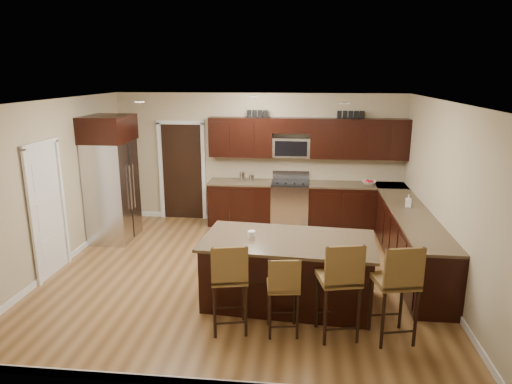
# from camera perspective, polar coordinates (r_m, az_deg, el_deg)

# --- Properties ---
(floor) EXTENTS (6.00, 6.00, 0.00)m
(floor) POSITION_cam_1_polar(r_m,az_deg,el_deg) (7.39, -1.83, -10.10)
(floor) COLOR olive
(floor) RESTS_ON ground
(ceiling) EXTENTS (6.00, 6.00, 0.00)m
(ceiling) POSITION_cam_1_polar(r_m,az_deg,el_deg) (6.72, -2.02, 11.30)
(ceiling) COLOR silver
(ceiling) RESTS_ON wall_back
(wall_back) EXTENTS (6.00, 0.00, 6.00)m
(wall_back) POSITION_cam_1_polar(r_m,az_deg,el_deg) (9.60, 0.35, 4.21)
(wall_back) COLOR tan
(wall_back) RESTS_ON floor
(wall_left) EXTENTS (0.00, 5.50, 5.50)m
(wall_left) POSITION_cam_1_polar(r_m,az_deg,el_deg) (7.92, -23.97, 0.66)
(wall_left) COLOR tan
(wall_left) RESTS_ON floor
(wall_right) EXTENTS (0.00, 5.50, 5.50)m
(wall_right) POSITION_cam_1_polar(r_m,az_deg,el_deg) (7.17, 22.57, -0.56)
(wall_right) COLOR tan
(wall_right) RESTS_ON floor
(base_cabinets) EXTENTS (4.02, 3.96, 0.92)m
(base_cabinets) POSITION_cam_1_polar(r_m,az_deg,el_deg) (8.56, 12.24, -3.59)
(base_cabinets) COLOR black
(base_cabinets) RESTS_ON floor
(upper_cabinets) EXTENTS (4.00, 0.33, 0.80)m
(upper_cabinets) POSITION_cam_1_polar(r_m,az_deg,el_deg) (9.31, 6.70, 6.84)
(upper_cabinets) COLOR black
(upper_cabinets) RESTS_ON wall_back
(range) EXTENTS (0.76, 0.64, 1.11)m
(range) POSITION_cam_1_polar(r_m,az_deg,el_deg) (9.47, 4.26, -1.44)
(range) COLOR silver
(range) RESTS_ON floor
(microwave) EXTENTS (0.76, 0.31, 0.40)m
(microwave) POSITION_cam_1_polar(r_m,az_deg,el_deg) (9.37, 4.42, 5.58)
(microwave) COLOR silver
(microwave) RESTS_ON upper_cabinets
(doorway) EXTENTS (0.85, 0.03, 2.06)m
(doorway) POSITION_cam_1_polar(r_m,az_deg,el_deg) (9.94, -9.18, 2.51)
(doorway) COLOR black
(doorway) RESTS_ON floor
(pantry_door) EXTENTS (0.03, 0.80, 2.04)m
(pantry_door) POSITION_cam_1_polar(r_m,az_deg,el_deg) (7.74, -24.67, -2.26)
(pantry_door) COLOR white
(pantry_door) RESTS_ON floor
(letter_decor) EXTENTS (2.20, 0.03, 0.15)m
(letter_decor) POSITION_cam_1_polar(r_m,az_deg,el_deg) (9.26, 5.88, 9.65)
(letter_decor) COLOR black
(letter_decor) RESTS_ON upper_cabinets
(island) EXTENTS (2.40, 1.38, 0.92)m
(island) POSITION_cam_1_polar(r_m,az_deg,el_deg) (6.38, 3.98, -10.05)
(island) COLOR black
(island) RESTS_ON floor
(stool_left) EXTENTS (0.51, 0.51, 1.16)m
(stool_left) POSITION_cam_1_polar(r_m,az_deg,el_deg) (5.55, -3.35, -10.63)
(stool_left) COLOR brown
(stool_left) RESTS_ON floor
(stool_mid) EXTENTS (0.43, 0.43, 1.02)m
(stool_mid) POSITION_cam_1_polar(r_m,az_deg,el_deg) (5.54, 3.45, -11.73)
(stool_mid) COLOR brown
(stool_mid) RESTS_ON floor
(stool_right) EXTENTS (0.55, 0.55, 1.23)m
(stool_right) POSITION_cam_1_polar(r_m,az_deg,el_deg) (5.49, 10.50, -10.68)
(stool_right) COLOR brown
(stool_right) RESTS_ON floor
(refrigerator) EXTENTS (0.79, 1.00, 2.35)m
(refrigerator) POSITION_cam_1_polar(r_m,az_deg,el_deg) (8.92, -17.62, 1.74)
(refrigerator) COLOR silver
(refrigerator) RESTS_ON floor
(floor_mat) EXTENTS (1.16, 0.97, 0.01)m
(floor_mat) POSITION_cam_1_polar(r_m,az_deg,el_deg) (8.88, 9.16, -5.88)
(floor_mat) COLOR olive
(floor_mat) RESTS_ON floor
(fruit_bowl) EXTENTS (0.32, 0.32, 0.07)m
(fruit_bowl) POSITION_cam_1_polar(r_m,az_deg,el_deg) (9.43, 13.92, 1.13)
(fruit_bowl) COLOR silver
(fruit_bowl) RESTS_ON base_cabinets
(soap_bottle) EXTENTS (0.11, 0.11, 0.21)m
(soap_bottle) POSITION_cam_1_polar(r_m,az_deg,el_deg) (8.03, 18.52, -1.05)
(soap_bottle) COLOR #B2B2B2
(soap_bottle) RESTS_ON base_cabinets
(canister_tall) EXTENTS (0.12, 0.12, 0.20)m
(canister_tall) POSITION_cam_1_polar(r_m,az_deg,el_deg) (9.41, -1.72, 1.92)
(canister_tall) COLOR silver
(canister_tall) RESTS_ON base_cabinets
(canister_short) EXTENTS (0.11, 0.11, 0.14)m
(canister_short) POSITION_cam_1_polar(r_m,az_deg,el_deg) (9.39, -0.57, 1.74)
(canister_short) COLOR silver
(canister_short) RESTS_ON base_cabinets
(island_jar) EXTENTS (0.10, 0.10, 0.10)m
(island_jar) POSITION_cam_1_polar(r_m,az_deg,el_deg) (6.21, -0.56, -5.33)
(island_jar) COLOR white
(island_jar) RESTS_ON island
(stool_extra) EXTENTS (0.55, 0.55, 1.23)m
(stool_extra) POSITION_cam_1_polar(r_m,az_deg,el_deg) (5.58, 17.29, -10.68)
(stool_extra) COLOR brown
(stool_extra) RESTS_ON floor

